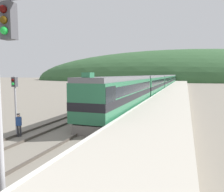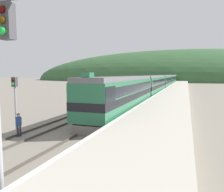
# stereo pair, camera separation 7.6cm
# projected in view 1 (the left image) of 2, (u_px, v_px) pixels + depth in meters

# --- Properties ---
(track_main) EXTENTS (1.52, 180.00, 0.16)m
(track_main) POSITION_uv_depth(u_px,v_px,m) (164.00, 88.00, 69.89)
(track_main) COLOR #4C443D
(track_main) RESTS_ON ground
(track_siding) EXTENTS (1.52, 180.00, 0.16)m
(track_siding) POSITION_uv_depth(u_px,v_px,m) (151.00, 88.00, 71.18)
(track_siding) COLOR #4C443D
(track_siding) RESTS_ON ground
(platform) EXTENTS (5.34, 140.00, 1.11)m
(platform) POSITION_uv_depth(u_px,v_px,m) (175.00, 91.00, 49.60)
(platform) COLOR #BCB5A5
(platform) RESTS_ON ground
(distant_hills) EXTENTS (228.46, 102.81, 43.68)m
(distant_hills) POSITION_uv_depth(u_px,v_px,m) (177.00, 80.00, 160.36)
(distant_hills) COLOR #335B33
(distant_hills) RESTS_ON ground
(station_shed) EXTENTS (6.06, 7.40, 3.46)m
(station_shed) POSITION_uv_depth(u_px,v_px,m) (111.00, 86.00, 49.74)
(station_shed) COLOR #385B42
(station_shed) RESTS_ON ground
(express_train_lead_car) EXTENTS (2.99, 19.54, 4.54)m
(express_train_lead_car) POSITION_uv_depth(u_px,v_px,m) (123.00, 94.00, 24.18)
(express_train_lead_car) COLOR black
(express_train_lead_car) RESTS_ON ground
(carriage_second) EXTENTS (2.98, 22.25, 4.18)m
(carriage_second) POSITION_uv_depth(u_px,v_px,m) (152.00, 85.00, 44.92)
(carriage_second) COLOR black
(carriage_second) RESTS_ON ground
(carriage_third) EXTENTS (2.98, 22.25, 4.18)m
(carriage_third) POSITION_uv_depth(u_px,v_px,m) (163.00, 81.00, 66.72)
(carriage_third) COLOR black
(carriage_third) RESTS_ON ground
(carriage_fourth) EXTENTS (2.98, 22.25, 4.18)m
(carriage_fourth) POSITION_uv_depth(u_px,v_px,m) (169.00, 80.00, 88.51)
(carriage_fourth) COLOR black
(carriage_fourth) RESTS_ON ground
(carriage_fifth) EXTENTS (2.98, 22.25, 4.18)m
(carriage_fifth) POSITION_uv_depth(u_px,v_px,m) (172.00, 79.00, 110.30)
(carriage_fifth) COLOR black
(carriage_fifth) RESTS_ON ground
(siding_train) EXTENTS (2.90, 36.87, 3.47)m
(siding_train) POSITION_uv_depth(u_px,v_px,m) (139.00, 85.00, 52.31)
(siding_train) COLOR black
(siding_train) RESTS_ON ground
(signal_post_siding) EXTENTS (0.36, 0.42, 4.26)m
(signal_post_siding) POSITION_uv_depth(u_px,v_px,m) (15.00, 93.00, 16.12)
(signal_post_siding) COLOR #9E9EA3
(signal_post_siding) RESTS_ON ground
(track_worker) EXTENTS (0.42, 0.38, 1.65)m
(track_worker) POSITION_uv_depth(u_px,v_px,m) (19.00, 124.00, 15.43)
(track_worker) COLOR #2D2D33
(track_worker) RESTS_ON ground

